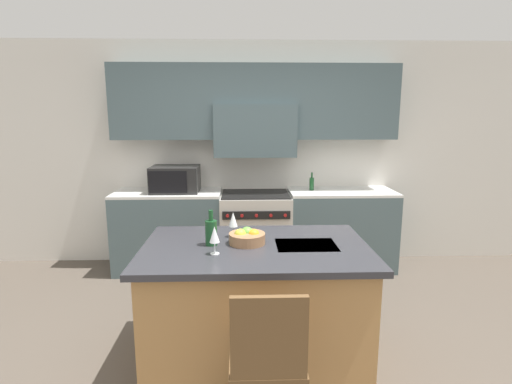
{
  "coord_description": "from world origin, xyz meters",
  "views": [
    {
      "loc": [
        -0.14,
        -2.63,
        1.83
      ],
      "look_at": [
        -0.03,
        0.92,
        1.14
      ],
      "focal_mm": 28.0,
      "sensor_mm": 36.0,
      "label": 1
    }
  ],
  "objects_px": {
    "wine_bottle": "(211,232)",
    "wine_glass_near": "(214,235)",
    "island_chair": "(268,358)",
    "range_stove": "(255,231)",
    "oil_bottle_on_counter": "(312,183)",
    "wine_glass_far": "(233,220)",
    "fruit_bowl": "(247,237)",
    "microwave": "(175,179)"
  },
  "relations": [
    {
      "from": "wine_bottle",
      "to": "wine_glass_near",
      "type": "height_order",
      "value": "wine_bottle"
    },
    {
      "from": "island_chair",
      "to": "wine_bottle",
      "type": "bearing_deg",
      "value": 113.12
    },
    {
      "from": "range_stove",
      "to": "oil_bottle_on_counter",
      "type": "relative_size",
      "value": 4.33
    },
    {
      "from": "island_chair",
      "to": "wine_glass_far",
      "type": "height_order",
      "value": "wine_glass_far"
    },
    {
      "from": "wine_glass_near",
      "to": "island_chair",
      "type": "bearing_deg",
      "value": -63.51
    },
    {
      "from": "fruit_bowl",
      "to": "oil_bottle_on_counter",
      "type": "distance_m",
      "value": 1.99
    },
    {
      "from": "range_stove",
      "to": "island_chair",
      "type": "bearing_deg",
      "value": -90.35
    },
    {
      "from": "wine_glass_near",
      "to": "fruit_bowl",
      "type": "distance_m",
      "value": 0.33
    },
    {
      "from": "island_chair",
      "to": "oil_bottle_on_counter",
      "type": "relative_size",
      "value": 4.41
    },
    {
      "from": "microwave",
      "to": "wine_bottle",
      "type": "relative_size",
      "value": 2.09
    },
    {
      "from": "wine_glass_near",
      "to": "microwave",
      "type": "bearing_deg",
      "value": 106.48
    },
    {
      "from": "range_stove",
      "to": "wine_glass_far",
      "type": "xyz_separation_m",
      "value": [
        -0.22,
        -1.6,
        0.57
      ]
    },
    {
      "from": "microwave",
      "to": "wine_glass_near",
      "type": "relative_size",
      "value": 2.77
    },
    {
      "from": "island_chair",
      "to": "oil_bottle_on_counter",
      "type": "xyz_separation_m",
      "value": [
        0.69,
        2.7,
        0.5
      ]
    },
    {
      "from": "wine_bottle",
      "to": "fruit_bowl",
      "type": "relative_size",
      "value": 0.97
    },
    {
      "from": "wine_glass_near",
      "to": "fruit_bowl",
      "type": "xyz_separation_m",
      "value": [
        0.22,
        0.23,
        -0.09
      ]
    },
    {
      "from": "range_stove",
      "to": "fruit_bowl",
      "type": "distance_m",
      "value": 1.82
    },
    {
      "from": "microwave",
      "to": "island_chair",
      "type": "relative_size",
      "value": 0.58
    },
    {
      "from": "fruit_bowl",
      "to": "wine_glass_near",
      "type": "bearing_deg",
      "value": -133.99
    },
    {
      "from": "wine_glass_far",
      "to": "oil_bottle_on_counter",
      "type": "height_order",
      "value": "oil_bottle_on_counter"
    },
    {
      "from": "range_stove",
      "to": "wine_bottle",
      "type": "distance_m",
      "value": 1.9
    },
    {
      "from": "microwave",
      "to": "fruit_bowl",
      "type": "xyz_separation_m",
      "value": [
        0.82,
        -1.78,
        -0.16
      ]
    },
    {
      "from": "wine_bottle",
      "to": "wine_glass_far",
      "type": "xyz_separation_m",
      "value": [
        0.16,
        0.19,
        0.03
      ]
    },
    {
      "from": "wine_glass_far",
      "to": "fruit_bowl",
      "type": "xyz_separation_m",
      "value": [
        0.1,
        -0.16,
        -0.09
      ]
    },
    {
      "from": "island_chair",
      "to": "wine_glass_far",
      "type": "bearing_deg",
      "value": 101.24
    },
    {
      "from": "range_stove",
      "to": "wine_glass_near",
      "type": "bearing_deg",
      "value": -99.71
    },
    {
      "from": "wine_bottle",
      "to": "wine_glass_near",
      "type": "relative_size",
      "value": 1.33
    },
    {
      "from": "range_stove",
      "to": "oil_bottle_on_counter",
      "type": "xyz_separation_m",
      "value": [
        0.67,
        0.06,
        0.57
      ]
    },
    {
      "from": "range_stove",
      "to": "wine_bottle",
      "type": "xyz_separation_m",
      "value": [
        -0.38,
        -1.79,
        0.53
      ]
    },
    {
      "from": "wine_glass_near",
      "to": "wine_glass_far",
      "type": "bearing_deg",
      "value": 73.28
    },
    {
      "from": "island_chair",
      "to": "oil_bottle_on_counter",
      "type": "bearing_deg",
      "value": 75.68
    },
    {
      "from": "range_stove",
      "to": "wine_glass_far",
      "type": "relative_size",
      "value": 4.68
    },
    {
      "from": "microwave",
      "to": "wine_bottle",
      "type": "bearing_deg",
      "value": -72.93
    },
    {
      "from": "wine_bottle",
      "to": "oil_bottle_on_counter",
      "type": "relative_size",
      "value": 1.23
    },
    {
      "from": "range_stove",
      "to": "fruit_bowl",
      "type": "xyz_separation_m",
      "value": [
        -0.12,
        -1.76,
        0.48
      ]
    },
    {
      "from": "wine_glass_near",
      "to": "wine_glass_far",
      "type": "xyz_separation_m",
      "value": [
        0.12,
        0.39,
        0.0
      ]
    },
    {
      "from": "wine_bottle",
      "to": "fruit_bowl",
      "type": "height_order",
      "value": "wine_bottle"
    },
    {
      "from": "range_stove",
      "to": "oil_bottle_on_counter",
      "type": "height_order",
      "value": "oil_bottle_on_counter"
    },
    {
      "from": "oil_bottle_on_counter",
      "to": "wine_glass_near",
      "type": "bearing_deg",
      "value": -116.3
    },
    {
      "from": "island_chair",
      "to": "wine_bottle",
      "type": "xyz_separation_m",
      "value": [
        -0.36,
        0.85,
        0.46
      ]
    },
    {
      "from": "wine_glass_near",
      "to": "oil_bottle_on_counter",
      "type": "relative_size",
      "value": 0.92
    },
    {
      "from": "wine_bottle",
      "to": "oil_bottle_on_counter",
      "type": "height_order",
      "value": "oil_bottle_on_counter"
    }
  ]
}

